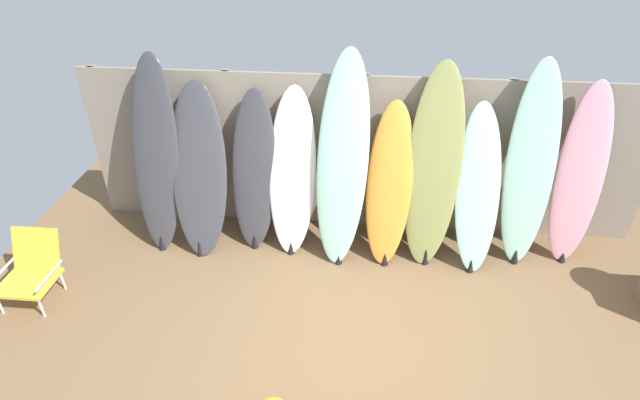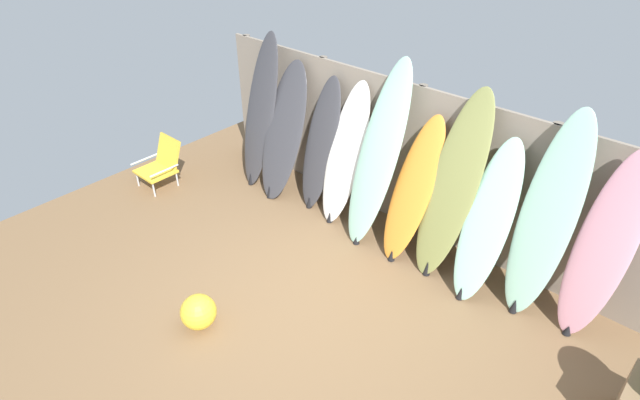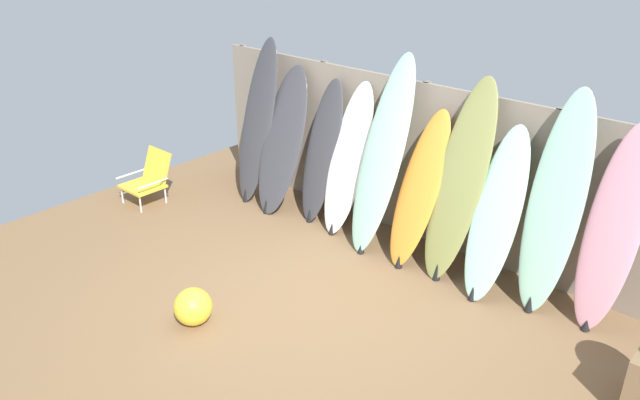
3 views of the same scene
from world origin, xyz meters
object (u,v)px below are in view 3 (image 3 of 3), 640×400
Objects in this scene: surfboard_seafoam_7 at (496,215)px; surfboard_pink_9 at (613,232)px; surfboard_charcoal_2 at (322,153)px; surfboard_olive_6 at (459,183)px; surfboard_seafoam_8 at (555,206)px; surfboard_charcoal_1 at (282,142)px; beach_chair at (149,177)px; beach_ball at (193,307)px; surfboard_orange_5 at (419,190)px; surfboard_white_3 at (348,160)px; surfboard_seafoam_4 at (383,156)px; surfboard_charcoal_0 at (258,122)px.

surfboard_seafoam_7 is 0.87× the size of surfboard_pink_9.
surfboard_pink_9 is (3.31, 0.04, 0.10)m from surfboard_charcoal_2.
surfboard_seafoam_7 is at bearing -2.60° from surfboard_charcoal_2.
surfboard_olive_6 is 0.95m from surfboard_seafoam_8.
surfboard_olive_6 is (2.42, 0.06, 0.14)m from surfboard_charcoal_1.
beach_chair is 1.86× the size of beach_ball.
surfboard_seafoam_8 is (1.38, 0.09, 0.23)m from surfboard_orange_5.
surfboard_olive_6 is 0.50m from surfboard_seafoam_7.
surfboard_orange_5 is 4.62× the size of beach_ball.
surfboard_charcoal_2 is at bearing 103.60° from beach_ball.
surfboard_charcoal_2 is at bearing 177.40° from surfboard_seafoam_7.
beach_ball is at bearing -76.40° from surfboard_charcoal_2.
surfboard_white_3 is 1.06× the size of surfboard_orange_5.
beach_ball is (2.54, -1.29, -0.15)m from beach_chair.
surfboard_seafoam_4 is 3.26× the size of beach_chair.
surfboard_olive_6 reaches higher than surfboard_seafoam_7.
surfboard_charcoal_1 reaches higher than surfboard_charcoal_2.
surfboard_seafoam_4 is 2.38m from surfboard_pink_9.
surfboard_white_3 reaches higher than surfboard_charcoal_2.
surfboard_charcoal_0 is at bearing -175.39° from surfboard_charcoal_2.
surfboard_pink_9 is (2.37, 0.12, -0.12)m from surfboard_seafoam_4.
surfboard_white_3 is at bearing -179.42° from surfboard_seafoam_8.
surfboard_charcoal_1 is at bearing -178.67° from surfboard_olive_6.
surfboard_orange_5 is 1.89m from surfboard_pink_9.
surfboard_pink_9 reaches higher than beach_ball.
surfboard_charcoal_2 is at bearing -179.83° from surfboard_seafoam_8.
surfboard_orange_5 reaches higher than beach_chair.
surfboard_charcoal_0 reaches higher than surfboard_pink_9.
surfboard_seafoam_8 is at bearing 1.35° from surfboard_charcoal_0.
beach_ball is (-2.73, -2.46, -0.76)m from surfboard_pink_9.
surfboard_orange_5 reaches higher than beach_ball.
beach_ball is at bearing -63.71° from surfboard_charcoal_1.
surfboard_charcoal_1 is at bearing -178.23° from surfboard_seafoam_8.
surfboard_charcoal_1 is 0.93× the size of surfboard_pink_9.
surfboard_charcoal_1 is at bearing -175.35° from surfboard_white_3.
surfboard_seafoam_7 is at bearing -0.98° from surfboard_seafoam_4.
surfboard_charcoal_2 reaches higher than beach_chair.
surfboard_seafoam_8 is at bearing 1.77° from surfboard_charcoal_1.
surfboard_charcoal_2 is 1.03× the size of surfboard_seafoam_7.
surfboard_olive_6 is at bearing 5.45° from surfboard_orange_5.
surfboard_white_3 reaches higher than beach_chair.
surfboard_pink_9 is 5.37× the size of beach_ball.
beach_ball is at bearing -109.70° from surfboard_orange_5.
beach_ball is at bearing -137.88° from surfboard_pink_9.
surfboard_seafoam_8 is at bearing 2.75° from surfboard_seafoam_4.
surfboard_orange_5 is at bearing -176.32° from surfboard_seafoam_8.
surfboard_orange_5 is (2.44, 0.00, -0.21)m from surfboard_charcoal_0.
surfboard_seafoam_7 is 0.55m from surfboard_seafoam_8.
beach_chair is (-4.26, -1.03, -0.49)m from surfboard_seafoam_7.
beach_chair is at bearing -162.61° from surfboard_orange_5.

